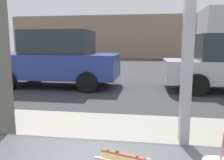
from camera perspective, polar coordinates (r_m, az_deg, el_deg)
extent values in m
plane|color=#38383A|center=(9.29, 9.65, -0.23)|extent=(60.00, 60.00, 0.00)
cube|color=#9E998E|center=(3.11, 12.04, -17.84)|extent=(16.00, 2.80, 0.15)
cube|color=#35373A|center=(1.34, 17.49, -15.67)|extent=(2.17, 0.02, 0.02)
cube|color=#9E9EA3|center=(1.29, 18.74, 16.94)|extent=(0.05, 0.08, 1.46)
cube|color=gray|center=(23.33, 9.12, 10.48)|extent=(28.00, 1.20, 4.23)
cylinder|color=pink|center=(0.81, 25.77, -14.40)|extent=(0.01, 0.03, 0.20)
cube|color=beige|center=(1.14, 3.50, -18.38)|extent=(0.23, 0.07, 0.03)
cylinder|color=#DBB77A|center=(1.10, 2.64, -18.77)|extent=(0.21, 0.10, 0.04)
cylinder|color=#9E4733|center=(1.10, 2.65, -18.22)|extent=(0.21, 0.08, 0.03)
cube|color=red|center=(1.07, 6.23, -18.28)|extent=(0.01, 0.01, 0.01)
cube|color=#337A2D|center=(1.10, 1.20, -17.39)|extent=(0.02, 0.02, 0.01)
cube|color=#337A2D|center=(1.10, 1.42, -17.43)|extent=(0.02, 0.02, 0.01)
cube|color=#337A2D|center=(1.12, -0.93, -16.97)|extent=(0.01, 0.01, 0.01)
cube|color=#283D93|center=(8.19, -13.57, 3.49)|extent=(4.23, 1.81, 0.80)
cube|color=#282D33|center=(8.11, -13.04, 9.06)|extent=(2.20, 1.59, 0.79)
cylinder|color=black|center=(8.72, -3.20, 1.40)|extent=(0.64, 0.18, 0.64)
cylinder|color=black|center=(6.97, -6.20, -0.56)|extent=(0.64, 0.18, 0.64)
cylinder|color=black|center=(9.60, -18.75, 1.63)|extent=(0.64, 0.18, 0.64)
cylinder|color=black|center=(8.04, -24.60, -0.05)|extent=(0.64, 0.18, 0.64)
cylinder|color=black|center=(8.66, 17.95, 0.92)|extent=(0.64, 0.18, 0.64)
cylinder|color=black|center=(6.91, 20.37, -1.17)|extent=(0.64, 0.18, 0.64)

